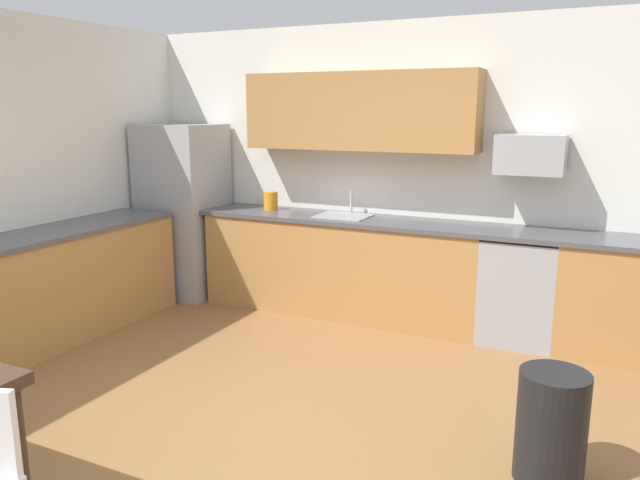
{
  "coord_description": "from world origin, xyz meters",
  "views": [
    {
      "loc": [
        1.88,
        -2.88,
        1.92
      ],
      "look_at": [
        0.0,
        1.0,
        1.0
      ],
      "focal_mm": 34.55,
      "sensor_mm": 36.0,
      "label": 1
    }
  ],
  "objects_px": {
    "microwave": "(531,154)",
    "trash_bin": "(551,427)",
    "kettle": "(271,202)",
    "refrigerator": "(184,210)",
    "oven_range": "(520,288)"
  },
  "relations": [
    {
      "from": "kettle",
      "to": "refrigerator",
      "type": "bearing_deg",
      "value": -172.45
    },
    {
      "from": "microwave",
      "to": "trash_bin",
      "type": "relative_size",
      "value": 0.9
    },
    {
      "from": "microwave",
      "to": "kettle",
      "type": "height_order",
      "value": "microwave"
    },
    {
      "from": "microwave",
      "to": "trash_bin",
      "type": "height_order",
      "value": "microwave"
    },
    {
      "from": "refrigerator",
      "to": "trash_bin",
      "type": "relative_size",
      "value": 2.95
    },
    {
      "from": "refrigerator",
      "to": "trash_bin",
      "type": "bearing_deg",
      "value": -26.63
    },
    {
      "from": "trash_bin",
      "to": "refrigerator",
      "type": "bearing_deg",
      "value": 153.37
    },
    {
      "from": "oven_range",
      "to": "kettle",
      "type": "relative_size",
      "value": 4.55
    },
    {
      "from": "trash_bin",
      "to": "microwave",
      "type": "bearing_deg",
      "value": 102.25
    },
    {
      "from": "refrigerator",
      "to": "kettle",
      "type": "height_order",
      "value": "refrigerator"
    },
    {
      "from": "refrigerator",
      "to": "oven_range",
      "type": "bearing_deg",
      "value": 1.34
    },
    {
      "from": "oven_range",
      "to": "kettle",
      "type": "distance_m",
      "value": 2.49
    },
    {
      "from": "oven_range",
      "to": "kettle",
      "type": "bearing_deg",
      "value": 178.82
    },
    {
      "from": "microwave",
      "to": "trash_bin",
      "type": "distance_m",
      "value": 2.51
    },
    {
      "from": "oven_range",
      "to": "trash_bin",
      "type": "height_order",
      "value": "oven_range"
    }
  ]
}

